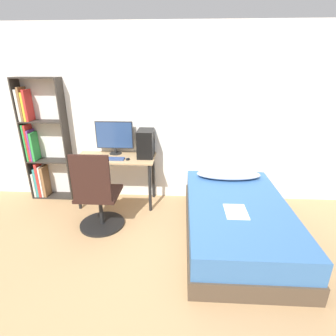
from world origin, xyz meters
The scene contains 12 objects.
ground_plane centered at (0.00, 0.00, 0.00)m, with size 14.00×14.00×0.00m, color tan.
wall_back centered at (0.00, 1.53, 1.25)m, with size 8.00×0.05×2.50m.
desk centered at (-0.45, 1.24, 0.61)m, with size 1.13×0.52×0.73m.
bookshelf centered at (-1.63, 1.39, 0.82)m, with size 0.64×0.23×1.81m.
office_chair centered at (-0.52, 0.56, 0.39)m, with size 0.57×0.57×1.04m.
bed centered at (1.18, 0.49, 0.22)m, with size 1.19×2.02×0.45m.
pillow centered at (1.18, 1.24, 0.50)m, with size 0.90×0.36×0.11m.
magazine centered at (1.11, 0.29, 0.45)m, with size 0.24×0.32×0.01m.
monitor centered at (-0.48, 1.40, 0.99)m, with size 0.54×0.18×0.48m.
keyboard centered at (-0.47, 1.14, 0.74)m, with size 0.36×0.12×0.02m.
pc_tower centered at (-0.01, 1.31, 0.92)m, with size 0.22×0.35×0.38m.
mouse centered at (-0.24, 1.14, 0.74)m, with size 0.06×0.09×0.02m.
Camera 1 is at (0.51, -2.26, 1.94)m, focal length 28.00 mm.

